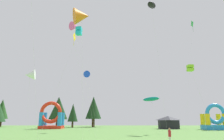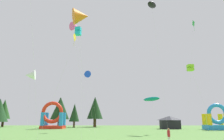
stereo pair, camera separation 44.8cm
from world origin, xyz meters
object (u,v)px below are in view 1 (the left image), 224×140
at_px(kite_black_parafoil, 152,5).
at_px(inflatable_red_slide, 215,120).
at_px(kite_lime_box, 190,68).
at_px(kite_green_diamond, 193,25).
at_px(kite_teal_parafoil, 151,99).
at_px(kite_yellow_diamond, 73,38).
at_px(kite_pink_delta, 75,26).
at_px(kite_white_delta, 30,75).
at_px(kite_cyan_box, 79,31).
at_px(kite_orange_delta, 82,16).
at_px(kite_blue_delta, 88,74).
at_px(person_near_camera, 170,135).
at_px(inflatable_yellow_castle, 51,118).
at_px(festival_tent, 168,122).

height_order(kite_black_parafoil, inflatable_red_slide, kite_black_parafoil).
height_order(kite_lime_box, kite_green_diamond, kite_green_diamond).
distance_m(kite_lime_box, kite_green_diamond, 27.56).
bearing_deg(kite_teal_parafoil, inflatable_red_slide, 39.88).
bearing_deg(kite_green_diamond, kite_lime_box, -115.30).
bearing_deg(kite_yellow_diamond, kite_pink_delta, 75.74).
bearing_deg(kite_white_delta, kite_green_diamond, 31.11).
distance_m(kite_lime_box, kite_teal_parafoil, 9.78).
xyz_separation_m(kite_cyan_box, kite_black_parafoil, (11.88, 9.52, 9.45)).
relative_size(kite_orange_delta, kite_yellow_diamond, 0.96).
height_order(kite_pink_delta, kite_cyan_box, kite_pink_delta).
bearing_deg(kite_orange_delta, kite_white_delta, 150.33).
xyz_separation_m(kite_teal_parafoil, kite_green_diamond, (14.20, 12.35, 20.76)).
bearing_deg(kite_blue_delta, person_near_camera, -62.82).
height_order(kite_pink_delta, kite_teal_parafoil, kite_pink_delta).
relative_size(kite_blue_delta, kite_yellow_diamond, 0.75).
height_order(kite_green_diamond, kite_yellow_diamond, kite_green_diamond).
xyz_separation_m(kite_green_diamond, inflatable_red_slide, (4.50, 3.28, -24.75)).
xyz_separation_m(kite_teal_parafoil, kite_orange_delta, (-11.25, -12.68, 10.07)).
height_order(person_near_camera, inflatable_yellow_castle, inflatable_yellow_castle).
bearing_deg(kite_pink_delta, kite_orange_delta, -74.31).
bearing_deg(kite_orange_delta, kite_teal_parafoil, 48.42).
distance_m(kite_teal_parafoil, festival_tent, 22.26).
bearing_deg(kite_blue_delta, kite_orange_delta, -85.34).
height_order(kite_orange_delta, festival_tent, kite_orange_delta).
height_order(kite_cyan_box, kite_yellow_diamond, kite_yellow_diamond).
bearing_deg(kite_teal_parafoil, kite_lime_box, -57.13).
height_order(kite_pink_delta, kite_green_diamond, kite_green_diamond).
relative_size(kite_orange_delta, kite_green_diamond, 0.63).
xyz_separation_m(kite_black_parafoil, inflatable_yellow_castle, (-24.59, 23.94, -20.81)).
xyz_separation_m(kite_pink_delta, kite_white_delta, (-5.10, -6.49, -10.89)).
relative_size(kite_lime_box, kite_black_parafoil, 0.44).
height_order(kite_black_parafoil, kite_green_diamond, kite_green_diamond).
height_order(kite_blue_delta, kite_teal_parafoil, kite_blue_delta).
bearing_deg(inflatable_yellow_castle, kite_black_parafoil, -44.23).
height_order(kite_lime_box, kite_orange_delta, kite_orange_delta).
bearing_deg(person_near_camera, kite_black_parafoil, -142.60).
relative_size(kite_pink_delta, kite_orange_delta, 1.19).
bearing_deg(kite_yellow_diamond, kite_orange_delta, -73.57).
relative_size(kite_cyan_box, kite_blue_delta, 1.07).
height_order(kite_teal_parafoil, kite_green_diamond, kite_green_diamond).
bearing_deg(kite_pink_delta, kite_yellow_diamond, -104.26).
xyz_separation_m(kite_orange_delta, kite_green_diamond, (25.45, 25.02, 10.69)).
bearing_deg(kite_teal_parafoil, kite_yellow_diamond, -173.00).
bearing_deg(festival_tent, kite_cyan_box, -121.05).
relative_size(kite_cyan_box, kite_green_diamond, 0.53).
height_order(kite_black_parafoil, festival_tent, kite_black_parafoil).
bearing_deg(kite_black_parafoil, kite_white_delta, -166.19).
xyz_separation_m(kite_teal_parafoil, kite_white_delta, (-19.49, -7.98, 2.93)).
relative_size(inflatable_red_slide, festival_tent, 1.28).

